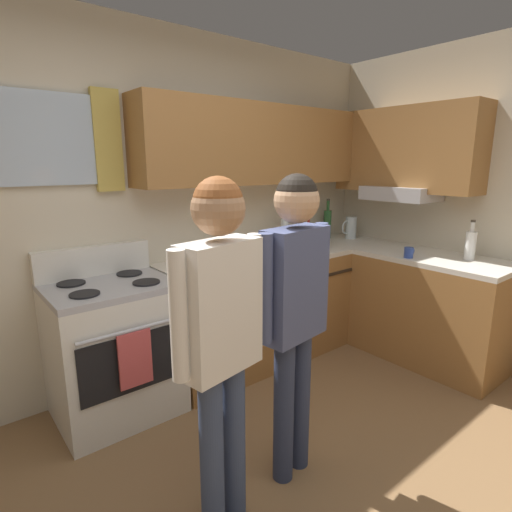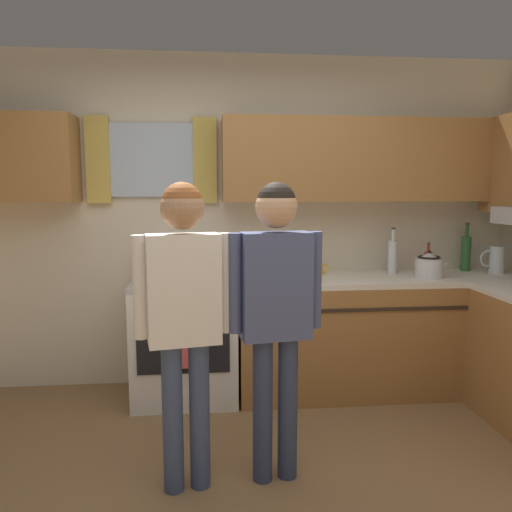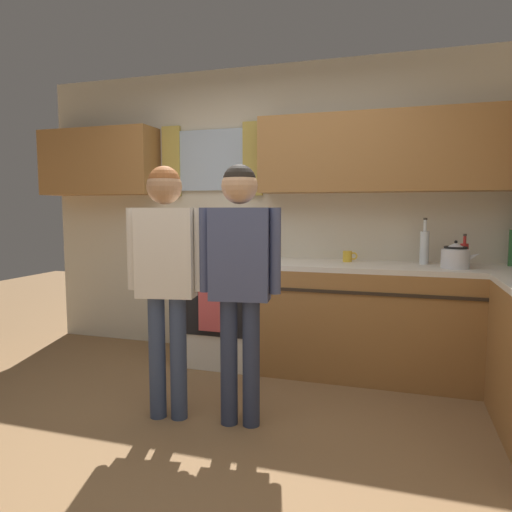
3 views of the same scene
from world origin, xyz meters
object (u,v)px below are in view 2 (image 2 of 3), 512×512
at_px(stove_oven, 186,336).
at_px(bottle_wine_green, 466,252).
at_px(stovetop_kettle, 429,265).
at_px(water_pitcher, 496,260).
at_px(adult_left, 184,301).
at_px(mug_mustard_yellow, 319,269).
at_px(bottle_tall_clear, 392,256).
at_px(bottle_sauce_red, 428,261).
at_px(adult_in_plaid, 276,297).

height_order(stove_oven, bottle_wine_green, bottle_wine_green).
relative_size(stovetop_kettle, water_pitcher, 1.24).
bearing_deg(adult_left, mug_mustard_yellow, 52.73).
height_order(bottle_tall_clear, water_pitcher, bottle_tall_clear).
relative_size(bottle_sauce_red, adult_left, 0.15).
xyz_separation_m(bottle_wine_green, water_pitcher, (0.16, -0.16, -0.04)).
relative_size(bottle_tall_clear, adult_in_plaid, 0.23).
distance_m(bottle_sauce_red, adult_in_plaid, 1.88).
height_order(stovetop_kettle, adult_in_plaid, adult_in_plaid).
relative_size(bottle_wine_green, mug_mustard_yellow, 3.28).
bearing_deg(bottle_sauce_red, water_pitcher, -9.09).
xyz_separation_m(water_pitcher, adult_in_plaid, (-1.92, -1.17, -0.00)).
bearing_deg(stove_oven, adult_in_plaid, -65.14).
bearing_deg(adult_in_plaid, adult_left, -174.54).
bearing_deg(adult_in_plaid, stove_oven, 114.86).
relative_size(bottle_tall_clear, adult_left, 0.23).
xyz_separation_m(bottle_wine_green, adult_left, (-2.23, -1.38, -0.05)).
xyz_separation_m(bottle_tall_clear, mug_mustard_yellow, (-0.59, -0.01, -0.10)).
distance_m(bottle_tall_clear, adult_left, 2.05).
relative_size(stove_oven, adult_in_plaid, 0.69).
bearing_deg(bottle_sauce_red, adult_in_plaid, -138.15).
distance_m(water_pitcher, adult_in_plaid, 2.24).
height_order(mug_mustard_yellow, adult_in_plaid, adult_in_plaid).
relative_size(stove_oven, stovetop_kettle, 4.02).
relative_size(bottle_sauce_red, water_pitcher, 1.12).
height_order(bottle_sauce_red, adult_left, adult_left).
distance_m(bottle_sauce_red, mug_mustard_yellow, 0.88).
relative_size(stovetop_kettle, adult_in_plaid, 0.17).
height_order(stove_oven, bottle_tall_clear, bottle_tall_clear).
xyz_separation_m(bottle_tall_clear, bottle_sauce_red, (0.29, -0.01, -0.05)).
height_order(stove_oven, adult_in_plaid, adult_in_plaid).
distance_m(stove_oven, adult_left, 1.30).
relative_size(bottle_wine_green, water_pitcher, 1.79).
bearing_deg(adult_left, bottle_sauce_red, 34.76).
distance_m(bottle_sauce_red, water_pitcher, 0.53).
distance_m(stove_oven, bottle_tall_clear, 1.74).
bearing_deg(adult_in_plaid, bottle_tall_clear, 48.76).
bearing_deg(stove_oven, stovetop_kettle, -2.46).
xyz_separation_m(bottle_wine_green, stovetop_kettle, (-0.44, -0.28, -0.06)).
xyz_separation_m(bottle_sauce_red, bottle_wine_green, (0.36, 0.08, 0.06)).
relative_size(stove_oven, bottle_sauce_red, 4.48).
distance_m(bottle_sauce_red, stovetop_kettle, 0.21).
height_order(bottle_wine_green, water_pitcher, bottle_wine_green).
xyz_separation_m(bottle_wine_green, adult_in_plaid, (-1.76, -1.33, -0.05)).
bearing_deg(adult_in_plaid, mug_mustard_yellow, 67.63).
distance_m(stove_oven, bottle_sauce_red, 2.00).
relative_size(bottle_tall_clear, bottle_sauce_red, 1.49).
height_order(bottle_wine_green, stovetop_kettle, bottle_wine_green).
distance_m(bottle_tall_clear, water_pitcher, 0.82).
bearing_deg(bottle_wine_green, stove_oven, -175.03).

